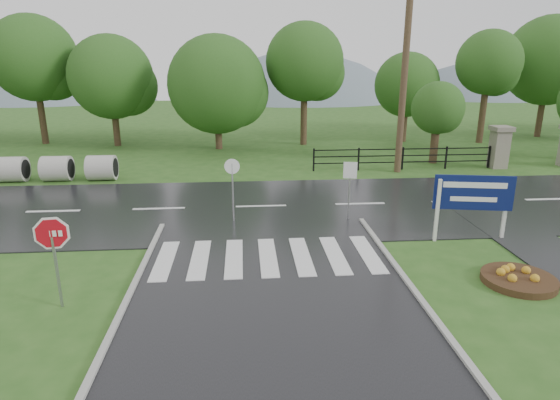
{
  "coord_description": "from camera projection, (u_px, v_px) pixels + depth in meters",
  "views": [
    {
      "loc": [
        -0.66,
        -7.7,
        5.67
      ],
      "look_at": [
        0.44,
        6.0,
        1.5
      ],
      "focal_mm": 30.0,
      "sensor_mm": 36.0,
      "label": 1
    }
  ],
  "objects": [
    {
      "name": "stop_sign",
      "position": [
        53.0,
        241.0,
        10.66
      ],
      "size": [
        1.06,
        0.19,
        2.4
      ],
      "color": "#939399",
      "rests_on": "ground"
    },
    {
      "name": "utility_pole_east",
      "position": [
        405.0,
        71.0,
        22.9
      ],
      "size": [
        1.76,
        0.52,
        10.03
      ],
      "color": "#473523",
      "rests_on": "ground"
    },
    {
      "name": "reg_sign_small",
      "position": [
        350.0,
        180.0,
        16.62
      ],
      "size": [
        0.48,
        0.13,
        2.18
      ],
      "color": "#939399",
      "rests_on": "ground"
    },
    {
      "name": "reg_sign_round",
      "position": [
        233.0,
        183.0,
        16.5
      ],
      "size": [
        0.54,
        0.08,
        2.33
      ],
      "color": "#939399",
      "rests_on": "ground"
    },
    {
      "name": "ground",
      "position": [
        282.0,
        364.0,
        9.04
      ],
      "size": [
        120.0,
        120.0,
        0.0
      ],
      "primitive_type": "plane",
      "color": "#2C571D",
      "rests_on": "ground"
    },
    {
      "name": "flower_bed",
      "position": [
        519.0,
        278.0,
        12.28
      ],
      "size": [
        1.89,
        1.89,
        0.38
      ],
      "color": "#332111",
      "rests_on": "ground"
    },
    {
      "name": "fence_west",
      "position": [
        403.0,
        156.0,
        24.68
      ],
      "size": [
        9.58,
        0.08,
        1.2
      ],
      "color": "black",
      "rests_on": "ground"
    },
    {
      "name": "main_road",
      "position": [
        261.0,
        207.0,
        18.58
      ],
      "size": [
        90.0,
        8.0,
        0.04
      ],
      "primitive_type": "cube",
      "color": "black",
      "rests_on": "ground"
    },
    {
      "name": "treeline",
      "position": [
        267.0,
        145.0,
        32.01
      ],
      "size": [
        83.2,
        5.2,
        10.0
      ],
      "color": "#225018",
      "rests_on": "ground"
    },
    {
      "name": "hills",
      "position": [
        270.0,
        195.0,
        75.82
      ],
      "size": [
        102.0,
        48.0,
        48.0
      ],
      "color": "slate",
      "rests_on": "ground"
    },
    {
      "name": "culvert_pipes",
      "position": [
        12.0,
        169.0,
        22.28
      ],
      "size": [
        9.7,
        1.2,
        1.2
      ],
      "color": "#9E9B93",
      "rests_on": "ground"
    },
    {
      "name": "pillar_west",
      "position": [
        499.0,
        146.0,
        24.95
      ],
      "size": [
        1.0,
        1.0,
        2.24
      ],
      "color": "gray",
      "rests_on": "ground"
    },
    {
      "name": "estate_billboard",
      "position": [
        473.0,
        196.0,
        14.83
      ],
      "size": [
        2.44,
        0.5,
        2.16
      ],
      "color": "silver",
      "rests_on": "ground"
    },
    {
      "name": "crosswalk",
      "position": [
        268.0,
        257.0,
        13.79
      ],
      "size": [
        6.5,
        2.8,
        0.02
      ],
      "color": "silver",
      "rests_on": "ground"
    },
    {
      "name": "entrance_tree_left",
      "position": [
        438.0,
        108.0,
        25.62
      ],
      "size": [
        2.86,
        2.86,
        4.51
      ],
      "color": "#3D2B1C",
      "rests_on": "ground"
    }
  ]
}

